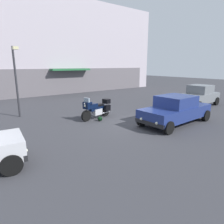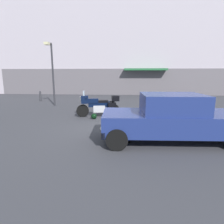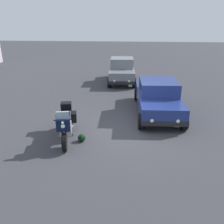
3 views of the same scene
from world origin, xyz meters
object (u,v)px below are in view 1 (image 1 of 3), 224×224
helmet (100,119)px  car_sedan_far (176,110)px  motorcycle (97,108)px  streetlamp_curbside (16,74)px  car_hatchback_near (199,96)px

helmet → car_sedan_far: car_sedan_far is taller
motorcycle → streetlamp_curbside: size_ratio=0.53×
car_sedan_far → streetlamp_curbside: (-6.55, 6.63, 1.84)m
streetlamp_curbside → car_hatchback_near: bearing=-21.2°
helmet → car_hatchback_near: (8.74, -1.03, 0.67)m
helmet → car_hatchback_near: car_hatchback_near is taller
motorcycle → car_hatchback_near: size_ratio=0.57×
helmet → car_hatchback_near: bearing=-6.7°
car_hatchback_near → streetlamp_curbside: (-12.22, 4.74, 1.82)m
car_hatchback_near → car_sedan_far: size_ratio=0.85×
car_sedan_far → streetlamp_curbside: 9.51m
car_hatchback_near → car_sedan_far: car_hatchback_near is taller
motorcycle → streetlamp_curbside: bearing=-52.2°
car_hatchback_near → car_sedan_far: (-5.67, -1.89, -0.03)m
car_sedan_far → streetlamp_curbside: streetlamp_curbside is taller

